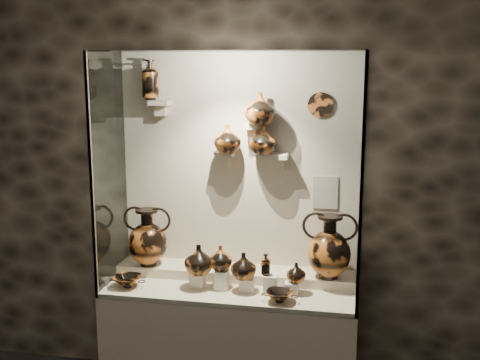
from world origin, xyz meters
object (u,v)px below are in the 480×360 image
jug_a (199,260)px  lekythos_small (266,263)px  jug_b (221,258)px  jug_e (296,272)px  amphora_right (329,246)px  jug_c (244,266)px  kylix_left (127,280)px  kylix_right (280,295)px  ovoid_vase_b (260,108)px  amphora_left (148,237)px  lekythos_tall (150,77)px  ovoid_vase_c (263,140)px  ovoid_vase_a (227,139)px

jug_a → lekythos_small: (0.45, 0.01, 0.00)m
jug_b → jug_e: (0.51, 0.00, -0.07)m
amphora_right → jug_c: bearing=-170.4°
jug_a → kylix_left: jug_a is taller
jug_e → kylix_right: jug_e is taller
jug_a → jug_c: bearing=-7.1°
jug_a → jug_b: bearing=4.9°
jug_e → ovoid_vase_b: size_ratio=0.61×
jug_c → kylix_left: jug_c is taller
jug_e → amphora_left: bearing=-171.2°
kylix_right → ovoid_vase_b: bearing=130.4°
jug_c → lekythos_small: (0.15, 0.01, 0.02)m
jug_a → jug_e: size_ratio=1.54×
lekythos_tall → ovoid_vase_c: 0.89m
amphora_left → ovoid_vase_b: size_ratio=1.93×
kylix_right → lekythos_tall: (-0.97, 0.42, 1.35)m
lekythos_small → kylix_left: lekythos_small is taller
ovoid_vase_a → ovoid_vase_b: (0.22, -0.01, 0.21)m
kylix_right → kylix_left: bearing=-169.9°
jug_a → ovoid_vase_b: (0.37, 0.25, 0.99)m
jug_e → jug_c: bearing=-157.9°
amphora_left → amphora_right: (1.28, -0.01, 0.01)m
jug_b → ovoid_vase_a: ovoid_vase_a is taller
lekythos_tall → jug_c: bearing=-17.0°
kylix_left → lekythos_tall: lekythos_tall is taller
jug_c → kylix_left: 0.80m
kylix_left → ovoid_vase_a: (0.62, 0.34, 0.94)m
ovoid_vase_a → ovoid_vase_c: bearing=-12.9°
kylix_left → jug_c: bearing=11.1°
jug_a → lekythos_small: size_ratio=1.24×
ovoid_vase_a → jug_c: bearing=-71.2°
amphora_left → lekythos_small: amphora_left is taller
jug_b → amphora_left: bearing=161.8°
amphora_right → ovoid_vase_c: bearing=161.5°
jug_b → lekythos_tall: lekythos_tall is taller
jug_a → ovoid_vase_a: size_ratio=1.05×
amphora_right → lekythos_tall: lekythos_tall is taller
ovoid_vase_a → amphora_left: bearing=174.4°
jug_e → ovoid_vase_b: ovoid_vase_b is taller
kylix_left → lekythos_tall: (0.07, 0.37, 1.35)m
amphora_right → ovoid_vase_c: (-0.47, 0.08, 0.69)m
amphora_left → jug_e: size_ratio=3.14×
kylix_right → lekythos_tall: size_ratio=0.71×
amphora_right → kylix_left: amphora_right is taller
amphora_right → lekythos_small: (-0.40, -0.17, -0.09)m
ovoid_vase_b → amphora_right: bearing=-20.6°
jug_a → lekythos_tall: 1.29m
kylix_right → amphora_left: bearing=175.3°
jug_e → jug_b: bearing=-162.8°
amphora_right → lekythos_tall: (-1.26, 0.11, 1.11)m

